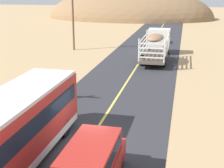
# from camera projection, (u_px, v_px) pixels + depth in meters

# --- Properties ---
(ground_plane) EXTENTS (240.00, 240.00, 0.00)m
(ground_plane) POSITION_uv_depth(u_px,v_px,m) (88.00, 144.00, 16.55)
(ground_plane) COLOR tan
(road_surface) EXTENTS (8.00, 120.00, 0.02)m
(road_surface) POSITION_uv_depth(u_px,v_px,m) (88.00, 144.00, 16.55)
(road_surface) COLOR #2D2D33
(road_surface) RESTS_ON ground
(road_centre_line) EXTENTS (0.16, 117.60, 0.00)m
(road_centre_line) POSITION_uv_depth(u_px,v_px,m) (88.00, 143.00, 16.54)
(road_centre_line) COLOR #D8CC4C
(road_centre_line) RESTS_ON road_surface
(suv_near) EXTENTS (1.90, 4.62, 1.93)m
(suv_near) POSITION_uv_depth(u_px,v_px,m) (91.00, 164.00, 12.60)
(suv_near) COLOR #B2261E
(suv_near) RESTS_ON road_surface
(livestock_truck) EXTENTS (2.53, 9.70, 3.02)m
(livestock_truck) POSITION_uv_depth(u_px,v_px,m) (157.00, 41.00, 36.36)
(livestock_truck) COLOR silver
(livestock_truck) RESTS_ON road_surface
(bus) EXTENTS (2.54, 10.00, 3.21)m
(bus) POSITION_uv_depth(u_px,v_px,m) (13.00, 130.00, 14.07)
(bus) COLOR red
(bus) RESTS_ON road_surface
(car_far) EXTENTS (1.80, 4.40, 1.46)m
(car_far) POSITION_uv_depth(u_px,v_px,m) (157.00, 38.00, 45.62)
(car_far) COLOR #264C8C
(car_far) RESTS_ON road_surface
(power_pole_mid) EXTENTS (2.20, 0.24, 7.12)m
(power_pole_mid) POSITION_uv_depth(u_px,v_px,m) (73.00, 19.00, 40.00)
(power_pole_mid) COLOR brown
(power_pole_mid) RESTS_ON ground
(distant_hill) EXTENTS (41.72, 25.92, 15.42)m
(distant_hill) POSITION_uv_depth(u_px,v_px,m) (129.00, 18.00, 82.62)
(distant_hill) COLOR olive
(distant_hill) RESTS_ON ground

